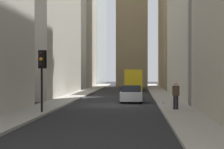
# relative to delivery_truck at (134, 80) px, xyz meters

# --- Properties ---
(ground_plane) EXTENTS (135.00, 135.00, 0.00)m
(ground_plane) POSITION_rel_delivery_truck_xyz_m (-21.14, 1.40, -1.46)
(ground_plane) COLOR black
(sidewalk_right) EXTENTS (90.00, 2.20, 0.14)m
(sidewalk_right) POSITION_rel_delivery_truck_xyz_m (-21.14, 5.90, -1.39)
(sidewalk_right) COLOR gray
(sidewalk_right) RESTS_ON ground_plane
(sidewalk_left) EXTENTS (90.00, 2.20, 0.14)m
(sidewalk_left) POSITION_rel_delivery_truck_xyz_m (-21.14, -3.10, -1.39)
(sidewalk_left) COLOR gray
(sidewalk_left) RESTS_ON ground_plane
(building_left_far) EXTENTS (15.21, 10.50, 23.57)m
(building_left_far) POSITION_rel_delivery_truck_xyz_m (8.93, -9.19, 10.34)
(building_left_far) COLOR #9E8966
(building_left_far) RESTS_ON ground_plane
(delivery_truck) EXTENTS (6.46, 2.25, 2.84)m
(delivery_truck) POSITION_rel_delivery_truck_xyz_m (0.00, 0.00, 0.00)
(delivery_truck) COLOR yellow
(delivery_truck) RESTS_ON ground_plane
(sedan_silver) EXTENTS (4.30, 1.78, 1.42)m
(sedan_silver) POSITION_rel_delivery_truck_xyz_m (-18.17, 0.00, -0.80)
(sedan_silver) COLOR #B7BABF
(sedan_silver) RESTS_ON ground_plane
(traffic_light_foreground) EXTENTS (0.43, 0.52, 3.69)m
(traffic_light_foreground) POSITION_rel_delivery_truck_xyz_m (-27.45, 5.19, 1.39)
(traffic_light_foreground) COLOR black
(traffic_light_foreground) RESTS_ON sidewalk_right
(pedestrian) EXTENTS (0.26, 0.44, 1.77)m
(pedestrian) POSITION_rel_delivery_truck_xyz_m (-25.42, -2.94, -0.35)
(pedestrian) COLOR black
(pedestrian) RESTS_ON sidewalk_left
(discarded_bottle) EXTENTS (0.07, 0.07, 0.27)m
(discarded_bottle) POSITION_rel_delivery_truck_xyz_m (-21.75, -2.40, -1.21)
(discarded_bottle) COLOR #999EA3
(discarded_bottle) RESTS_ON sidewalk_left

